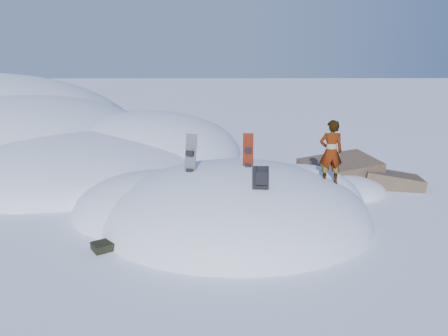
{
  "coord_description": "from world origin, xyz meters",
  "views": [
    {
      "loc": [
        -0.43,
        -10.61,
        4.28
      ],
      "look_at": [
        -0.3,
        0.3,
        1.33
      ],
      "focal_mm": 35.0,
      "sensor_mm": 36.0,
      "label": 1
    }
  ],
  "objects_px": {
    "snowboard_dark": "(190,164)",
    "person": "(331,152)",
    "snowboard_red": "(248,160)",
    "backpack": "(261,178)"
  },
  "relations": [
    {
      "from": "snowboard_red",
      "to": "person",
      "type": "relative_size",
      "value": 0.86
    },
    {
      "from": "snowboard_red",
      "to": "snowboard_dark",
      "type": "xyz_separation_m",
      "value": [
        -1.43,
        -0.12,
        -0.07
      ]
    },
    {
      "from": "snowboard_dark",
      "to": "backpack",
      "type": "distance_m",
      "value": 1.97
    },
    {
      "from": "snowboard_red",
      "to": "snowboard_dark",
      "type": "relative_size",
      "value": 0.93
    },
    {
      "from": "backpack",
      "to": "person",
      "type": "bearing_deg",
      "value": 37.28
    },
    {
      "from": "snowboard_dark",
      "to": "snowboard_red",
      "type": "bearing_deg",
      "value": 23.91
    },
    {
      "from": "snowboard_red",
      "to": "backpack",
      "type": "xyz_separation_m",
      "value": [
        0.2,
        -1.21,
        -0.1
      ]
    },
    {
      "from": "snowboard_dark",
      "to": "person",
      "type": "bearing_deg",
      "value": 22.29
    },
    {
      "from": "snowboard_red",
      "to": "person",
      "type": "xyz_separation_m",
      "value": [
        2.07,
        0.07,
        0.18
      ]
    },
    {
      "from": "person",
      "to": "backpack",
      "type": "bearing_deg",
      "value": 35.36
    }
  ]
}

